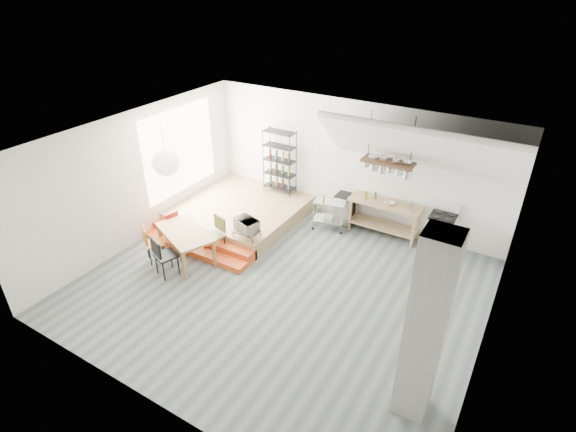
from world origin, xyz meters
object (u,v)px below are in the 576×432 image
Objects in this scene: stove at (440,232)px; mini_fridge at (344,209)px; dining_table at (185,234)px; rolling_cart at (329,211)px.

mini_fridge is at bearing 178.99° from stove.
dining_table is (-4.94, -3.36, 0.16)m from stove.
mini_fridge is (-2.50, 0.04, -0.08)m from stove.
stove is at bearing -2.91° from rolling_cart.
rolling_cart reaches higher than dining_table.
mini_fridge is (2.44, 3.40, -0.24)m from dining_table.
stove reaches higher than mini_fridge.
stove reaches higher than dining_table.
rolling_cart is 1.10× the size of mini_fridge.
mini_fridge reaches higher than dining_table.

